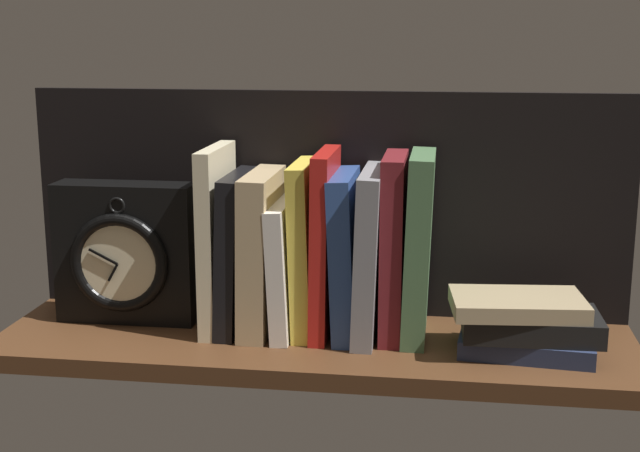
{
  "coord_description": "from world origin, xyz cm",
  "views": [
    {
      "loc": [
        17.23,
        -113.31,
        41.74
      ],
      "look_at": [
        0.38,
        3.04,
        15.13
      ],
      "focal_mm": 49.2,
      "sensor_mm": 36.0,
      "label": 1
    }
  ],
  "objects": [
    {
      "name": "framed_clock",
      "position": [
        -27.93,
        3.38,
        10.01
      ],
      "size": [
        20.22,
        7.16,
        20.22
      ],
      "color": "black",
      "rests_on": "ground_plane"
    },
    {
      "name": "book_black_skeptic",
      "position": [
        -11.48,
        3.04,
        11.07
      ],
      "size": [
        3.72,
        15.03,
        22.23
      ],
      "primitive_type": "cube",
      "rotation": [
        0.0,
        0.04,
        0.0
      ],
      "color": "black",
      "rests_on": "ground_plane"
    },
    {
      "name": "ground_plane",
      "position": [
        0.0,
        0.0,
        -1.25
      ],
      "size": [
        88.0,
        25.47,
        2.5
      ],
      "primitive_type": "cube",
      "color": "#4C2D19"
    },
    {
      "name": "book_red_requiem",
      "position": [
        1.06,
        3.04,
        12.75
      ],
      "size": [
        2.63,
        14.63,
        25.53
      ],
      "primitive_type": "cube",
      "rotation": [
        0.0,
        0.01,
        0.0
      ],
      "color": "red",
      "rests_on": "ground_plane"
    },
    {
      "name": "book_gray_chess",
      "position": [
        7.31,
        3.04,
        11.53
      ],
      "size": [
        3.58,
        17.0,
        23.13
      ],
      "primitive_type": "cube",
      "rotation": [
        0.0,
        0.03,
        0.0
      ],
      "color": "gray",
      "rests_on": "ground_plane"
    },
    {
      "name": "book_stack_side",
      "position": [
        28.26,
        -1.79,
        3.88
      ],
      "size": [
        19.71,
        12.45,
        7.74
      ],
      "color": "#232D4C",
      "rests_on": "ground_plane"
    },
    {
      "name": "book_maroon_dawkins",
      "position": [
        10.55,
        3.04,
        12.59
      ],
      "size": [
        3.03,
        13.26,
        25.18
      ],
      "primitive_type": "cube",
      "rotation": [
        0.0,
        -0.0,
        0.0
      ],
      "color": "maroon",
      "rests_on": "ground_plane"
    },
    {
      "name": "book_white_catcher",
      "position": [
        -4.49,
        3.04,
        9.17
      ],
      "size": [
        3.2,
        15.9,
        18.43
      ],
      "primitive_type": "cube",
      "rotation": [
        0.0,
        -0.04,
        0.0
      ],
      "color": "silver",
      "rests_on": "ground_plane"
    },
    {
      "name": "book_tan_shortstories",
      "position": [
        -7.9,
        3.04,
        11.17
      ],
      "size": [
        4.26,
        15.78,
        22.41
      ],
      "primitive_type": "cube",
      "rotation": [
        0.0,
        0.02,
        0.0
      ],
      "color": "tan",
      "rests_on": "ground_plane"
    },
    {
      "name": "book_blue_modern",
      "position": [
        4.03,
        3.04,
        11.26
      ],
      "size": [
        4.01,
        14.97,
        22.64
      ],
      "primitive_type": "cube",
      "rotation": [
        0.0,
        -0.04,
        0.0
      ],
      "color": "#2D4C8E",
      "rests_on": "ground_plane"
    },
    {
      "name": "book_green_romantic",
      "position": [
        13.94,
        3.04,
        12.72
      ],
      "size": [
        3.88,
        14.17,
        25.52
      ],
      "primitive_type": "cube",
      "rotation": [
        0.0,
        0.03,
        0.0
      ],
      "color": "#476B44",
      "rests_on": "ground_plane"
    },
    {
      "name": "book_cream_twain",
      "position": [
        -14.24,
        3.04,
        12.91
      ],
      "size": [
        2.23,
        14.89,
        25.82
      ],
      "primitive_type": "cube",
      "rotation": [
        0.0,
        0.0,
        0.0
      ],
      "color": "beige",
      "rests_on": "ground_plane"
    },
    {
      "name": "book_yellow_seinlanguage",
      "position": [
        -1.68,
        3.04,
        11.94
      ],
      "size": [
        3.32,
        13.61,
        23.96
      ],
      "primitive_type": "cube",
      "rotation": [
        0.0,
        -0.03,
        0.0
      ],
      "color": "gold",
      "rests_on": "ground_plane"
    },
    {
      "name": "back_panel",
      "position": [
        0.0,
        12.14,
        16.5
      ],
      "size": [
        88.0,
        1.2,
        33.0
      ],
      "primitive_type": "cube",
      "color": "black",
      "rests_on": "ground_plane"
    }
  ]
}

